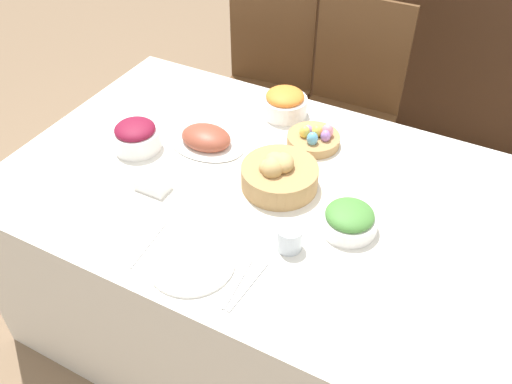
# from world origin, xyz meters

# --- Properties ---
(ground_plane) EXTENTS (12.00, 12.00, 0.00)m
(ground_plane) POSITION_xyz_m (0.00, 0.00, 0.00)
(ground_plane) COLOR #7F664C
(dining_table) EXTENTS (1.66, 1.07, 0.74)m
(dining_table) POSITION_xyz_m (0.00, 0.00, 0.37)
(dining_table) COLOR silver
(dining_table) RESTS_ON ground
(chair_far_center) EXTENTS (0.43, 0.43, 0.99)m
(chair_far_center) POSITION_xyz_m (-0.02, 0.88, 0.53)
(chair_far_center) COLOR brown
(chair_far_center) RESTS_ON ground
(chair_far_left) EXTENTS (0.47, 0.47, 0.99)m
(chair_far_left) POSITION_xyz_m (-0.45, 0.88, 0.53)
(chair_far_left) COLOR brown
(chair_far_left) RESTS_ON ground
(sideboard) EXTENTS (1.56, 0.44, 0.95)m
(sideboard) POSITION_xyz_m (0.13, 1.79, 0.47)
(sideboard) COLOR #3D2616
(sideboard) RESTS_ON ground
(bread_basket) EXTENTS (0.24, 0.24, 0.12)m
(bread_basket) POSITION_xyz_m (0.05, 0.02, 0.79)
(bread_basket) COLOR #AD8451
(bread_basket) RESTS_ON dining_table
(egg_basket) EXTENTS (0.18, 0.18, 0.08)m
(egg_basket) POSITION_xyz_m (0.06, 0.28, 0.77)
(egg_basket) COLOR #AD8451
(egg_basket) RESTS_ON dining_table
(ham_platter) EXTENTS (0.28, 0.19, 0.07)m
(ham_platter) POSITION_xyz_m (-0.27, 0.10, 0.76)
(ham_platter) COLOR white
(ham_platter) RESTS_ON dining_table
(green_salad_bowl) EXTENTS (0.17, 0.17, 0.08)m
(green_salad_bowl) POSITION_xyz_m (0.31, -0.06, 0.78)
(green_salad_bowl) COLOR white
(green_salad_bowl) RESTS_ON dining_table
(carrot_bowl) EXTENTS (0.17, 0.17, 0.10)m
(carrot_bowl) POSITION_xyz_m (-0.11, 0.40, 0.79)
(carrot_bowl) COLOR white
(carrot_bowl) RESTS_ON dining_table
(beet_salad_bowl) EXTENTS (0.16, 0.16, 0.10)m
(beet_salad_bowl) POSITION_xyz_m (-0.47, -0.03, 0.79)
(beet_salad_bowl) COLOR white
(beet_salad_bowl) RESTS_ON dining_table
(dinner_plate) EXTENTS (0.24, 0.24, 0.01)m
(dinner_plate) POSITION_xyz_m (-0.02, -0.38, 0.75)
(dinner_plate) COLOR white
(dinner_plate) RESTS_ON dining_table
(fork) EXTENTS (0.02, 0.19, 0.00)m
(fork) POSITION_xyz_m (-0.17, -0.38, 0.74)
(fork) COLOR silver
(fork) RESTS_ON dining_table
(knife) EXTENTS (0.02, 0.19, 0.00)m
(knife) POSITION_xyz_m (0.13, -0.38, 0.74)
(knife) COLOR silver
(knife) RESTS_ON dining_table
(spoon) EXTENTS (0.02, 0.19, 0.00)m
(spoon) POSITION_xyz_m (0.16, -0.38, 0.74)
(spoon) COLOR silver
(spoon) RESTS_ON dining_table
(drinking_cup) EXTENTS (0.07, 0.07, 0.07)m
(drinking_cup) POSITION_xyz_m (0.19, -0.20, 0.78)
(drinking_cup) COLOR silver
(drinking_cup) RESTS_ON dining_table
(butter_dish) EXTENTS (0.11, 0.07, 0.03)m
(butter_dish) POSITION_xyz_m (-0.29, -0.18, 0.76)
(butter_dish) COLOR white
(butter_dish) RESTS_ON dining_table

